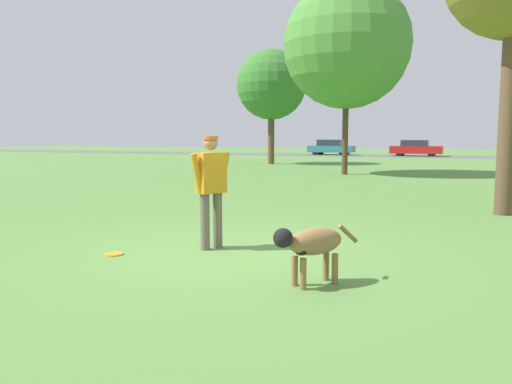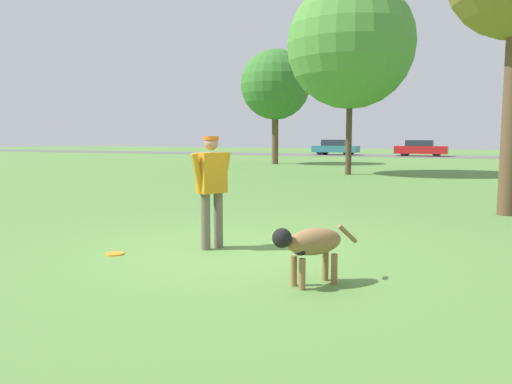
{
  "view_description": "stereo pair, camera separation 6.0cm",
  "coord_description": "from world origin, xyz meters",
  "px_view_note": "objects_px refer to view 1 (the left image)",
  "views": [
    {
      "loc": [
        2.83,
        -6.05,
        1.57
      ],
      "look_at": [
        0.59,
        -0.44,
        0.9
      ],
      "focal_mm": 35.0,
      "sensor_mm": 36.0,
      "label": 1
    },
    {
      "loc": [
        2.89,
        -6.03,
        1.57
      ],
      "look_at": [
        0.59,
        -0.44,
        0.9
      ],
      "focal_mm": 35.0,
      "sensor_mm": 36.0,
      "label": 2
    }
  ],
  "objects_px": {
    "tree_mid_center": "(347,45)",
    "parked_car_teal": "(331,147)",
    "parked_car_red": "(416,148)",
    "frisbee": "(114,254)",
    "person": "(211,183)",
    "dog": "(311,244)",
    "tree_far_left": "(271,85)"
  },
  "relations": [
    {
      "from": "parked_car_teal",
      "to": "parked_car_red",
      "type": "distance_m",
      "value": 6.99
    },
    {
      "from": "person",
      "to": "parked_car_red",
      "type": "bearing_deg",
      "value": 27.02
    },
    {
      "from": "person",
      "to": "parked_car_red",
      "type": "height_order",
      "value": "person"
    },
    {
      "from": "parked_car_teal",
      "to": "parked_car_red",
      "type": "xyz_separation_m",
      "value": [
        6.98,
        -0.14,
        -0.02
      ]
    },
    {
      "from": "person",
      "to": "parked_car_teal",
      "type": "relative_size",
      "value": 0.41
    },
    {
      "from": "person",
      "to": "tree_mid_center",
      "type": "distance_m",
      "value": 15.13
    },
    {
      "from": "dog",
      "to": "tree_mid_center",
      "type": "height_order",
      "value": "tree_mid_center"
    },
    {
      "from": "parked_car_red",
      "to": "frisbee",
      "type": "bearing_deg",
      "value": -90.39
    },
    {
      "from": "tree_mid_center",
      "to": "tree_far_left",
      "type": "bearing_deg",
      "value": 131.1
    },
    {
      "from": "frisbee",
      "to": "parked_car_red",
      "type": "relative_size",
      "value": 0.06
    },
    {
      "from": "tree_mid_center",
      "to": "tree_far_left",
      "type": "distance_m",
      "value": 8.56
    },
    {
      "from": "parked_car_red",
      "to": "tree_mid_center",
      "type": "bearing_deg",
      "value": -91.94
    },
    {
      "from": "dog",
      "to": "person",
      "type": "bearing_deg",
      "value": -84.93
    },
    {
      "from": "person",
      "to": "parked_car_teal",
      "type": "bearing_deg",
      "value": 37.98
    },
    {
      "from": "person",
      "to": "dog",
      "type": "bearing_deg",
      "value": -96.38
    },
    {
      "from": "tree_mid_center",
      "to": "parked_car_teal",
      "type": "xyz_separation_m",
      "value": [
        -5.69,
        21.67,
        -4.62
      ]
    },
    {
      "from": "dog",
      "to": "parked_car_red",
      "type": "xyz_separation_m",
      "value": [
        -1.6,
        37.17,
        0.18
      ]
    },
    {
      "from": "dog",
      "to": "tree_far_left",
      "type": "distance_m",
      "value": 23.98
    },
    {
      "from": "parked_car_teal",
      "to": "parked_car_red",
      "type": "relative_size",
      "value": 0.95
    },
    {
      "from": "parked_car_teal",
      "to": "parked_car_red",
      "type": "bearing_deg",
      "value": -0.02
    },
    {
      "from": "person",
      "to": "tree_far_left",
      "type": "bearing_deg",
      "value": 45.17
    },
    {
      "from": "dog",
      "to": "frisbee",
      "type": "relative_size",
      "value": 3.78
    },
    {
      "from": "parked_car_red",
      "to": "parked_car_teal",
      "type": "bearing_deg",
      "value": -179.62
    },
    {
      "from": "tree_mid_center",
      "to": "parked_car_red",
      "type": "bearing_deg",
      "value": 86.56
    },
    {
      "from": "frisbee",
      "to": "parked_car_teal",
      "type": "distance_m",
      "value": 37.39
    },
    {
      "from": "dog",
      "to": "parked_car_teal",
      "type": "relative_size",
      "value": 0.24
    },
    {
      "from": "dog",
      "to": "parked_car_teal",
      "type": "distance_m",
      "value": 38.28
    },
    {
      "from": "person",
      "to": "tree_mid_center",
      "type": "height_order",
      "value": "tree_mid_center"
    },
    {
      "from": "tree_far_left",
      "to": "parked_car_teal",
      "type": "distance_m",
      "value": 15.72
    },
    {
      "from": "person",
      "to": "dog",
      "type": "xyz_separation_m",
      "value": [
        1.77,
        -1.18,
        -0.48
      ]
    },
    {
      "from": "person",
      "to": "dog",
      "type": "relative_size",
      "value": 1.72
    },
    {
      "from": "dog",
      "to": "tree_mid_center",
      "type": "bearing_deg",
      "value": -130.75
    }
  ]
}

